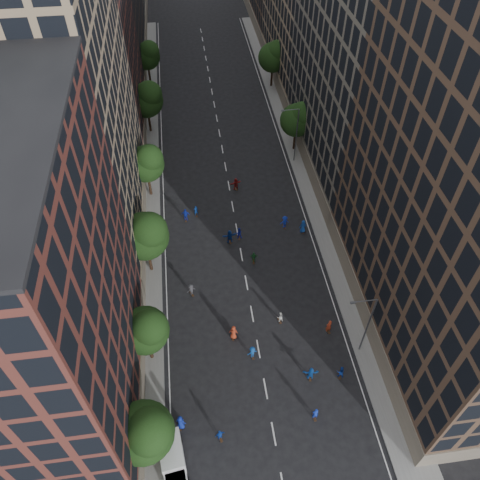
{
  "coord_description": "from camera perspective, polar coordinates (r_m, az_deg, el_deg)",
  "views": [
    {
      "loc": [
        -5.32,
        -11.56,
        44.18
      ],
      "look_at": [
        -0.08,
        27.66,
        2.0
      ],
      "focal_mm": 35.0,
      "sensor_mm": 36.0,
      "label": 1
    }
  ],
  "objects": [
    {
      "name": "skater_3",
      "position": [
        49.9,
        1.51,
        -13.55
      ],
      "size": [
        1.17,
        0.85,
        1.63
      ],
      "primitive_type": "imported",
      "rotation": [
        0.0,
        0.0,
        3.39
      ],
      "color": "#13479B",
      "rests_on": "ground"
    },
    {
      "name": "skater_11",
      "position": [
        59.65,
        -1.26,
        0.4
      ],
      "size": [
        1.87,
        0.86,
        1.94
      ],
      "primitive_type": "imported",
      "rotation": [
        0.0,
        0.0,
        3.3
      ],
      "color": "navy",
      "rests_on": "ground"
    },
    {
      "name": "sidewalk_left",
      "position": [
        74.01,
        -11.4,
        9.23
      ],
      "size": [
        4.0,
        105.0,
        0.15
      ],
      "primitive_type": "cube",
      "color": "slate",
      "rests_on": "ground"
    },
    {
      "name": "tree_left_1",
      "position": [
        46.59,
        -11.36,
        -10.64
      ],
      "size": [
        4.8,
        4.8,
        8.21
      ],
      "color": "black",
      "rests_on": "ground"
    },
    {
      "name": "skater_0",
      "position": [
        46.87,
        -7.26,
        -21.2
      ],
      "size": [
        1.1,
        0.92,
        1.93
      ],
      "primitive_type": "imported",
      "rotation": [
        0.0,
        0.0,
        2.77
      ],
      "color": "#122695",
      "rests_on": "ground"
    },
    {
      "name": "skater_2",
      "position": [
        49.87,
        12.15,
        -15.45
      ],
      "size": [
        0.92,
        0.79,
        1.63
      ],
      "primitive_type": "imported",
      "rotation": [
        0.0,
        0.0,
        2.9
      ],
      "color": "#13359F",
      "rests_on": "ground"
    },
    {
      "name": "skater_13",
      "position": [
        63.57,
        -5.39,
        3.55
      ],
      "size": [
        0.65,
        0.5,
        1.61
      ],
      "primitive_type": "imported",
      "rotation": [
        0.0,
        0.0,
        3.35
      ],
      "color": "#133E9D",
      "rests_on": "ground"
    },
    {
      "name": "tree_right_a",
      "position": [
        72.77,
        7.09,
        14.47
      ],
      "size": [
        5.0,
        5.0,
        8.39
      ],
      "color": "black",
      "rests_on": "ground"
    },
    {
      "name": "tree_right_b",
      "position": [
        89.7,
        4.16,
        21.49
      ],
      "size": [
        5.2,
        5.2,
        8.83
      ],
      "color": "black",
      "rests_on": "ground"
    },
    {
      "name": "skater_9",
      "position": [
        54.64,
        -5.97,
        -6.08
      ],
      "size": [
        1.19,
        0.96,
        1.61
      ],
      "primitive_type": "imported",
      "rotation": [
        0.0,
        0.0,
        3.55
      ],
      "color": "#3A3A3E",
      "rests_on": "ground"
    },
    {
      "name": "skater_4",
      "position": [
        46.37,
        -2.46,
        -22.66
      ],
      "size": [
        0.98,
        0.63,
        1.55
      ],
      "primitive_type": "imported",
      "rotation": [
        0.0,
        0.0,
        3.44
      ],
      "color": "#1541B0",
      "rests_on": "ground"
    },
    {
      "name": "skater_17",
      "position": [
        67.27,
        -0.52,
        6.82
      ],
      "size": [
        1.81,
        1.02,
        1.86
      ],
      "primitive_type": "imported",
      "rotation": [
        0.0,
        0.0,
        3.43
      ],
      "color": "maroon",
      "rests_on": "ground"
    },
    {
      "name": "streetlamp_far",
      "position": [
        70.48,
        6.74,
        12.88
      ],
      "size": [
        2.64,
        0.22,
        9.06
      ],
      "color": "#595B60",
      "rests_on": "ground"
    },
    {
      "name": "skater_15",
      "position": [
        61.82,
        5.46,
        2.17
      ],
      "size": [
        1.28,
        0.83,
        1.87
      ],
      "primitive_type": "imported",
      "rotation": [
        0.0,
        0.0,
        3.26
      ],
      "color": "#1429A7",
      "rests_on": "ground"
    },
    {
      "name": "skater_10",
      "position": [
        57.5,
        1.7,
        -2.15
      ],
      "size": [
        1.01,
        0.56,
        1.63
      ],
      "primitive_type": "imported",
      "rotation": [
        0.0,
        0.0,
        2.96
      ],
      "color": "#1D6329",
      "rests_on": "ground"
    },
    {
      "name": "skater_8",
      "position": [
        52.44,
        4.89,
        -9.36
      ],
      "size": [
        0.82,
        0.69,
        1.5
      ],
      "primitive_type": "imported",
      "rotation": [
        0.0,
        0.0,
        3.32
      ],
      "color": "silver",
      "rests_on": "ground"
    },
    {
      "name": "skater_7",
      "position": [
        52.28,
        10.78,
        -10.29
      ],
      "size": [
        0.78,
        0.63,
        1.88
      ],
      "primitive_type": "imported",
      "rotation": [
        0.0,
        0.0,
        3.43
      ],
      "color": "#AC351C",
      "rests_on": "ground"
    },
    {
      "name": "bldg_left_c",
      "position": [
        77.05,
        -18.52,
        21.56
      ],
      "size": [
        14.0,
        20.0,
        28.0
      ],
      "primitive_type": "cube",
      "color": "#592922",
      "rests_on": "ground"
    },
    {
      "name": "bldg_right_b",
      "position": [
        66.67,
        15.58,
        20.71
      ],
      "size": [
        14.0,
        28.0,
        33.0
      ],
      "primitive_type": "cube",
      "color": "#605A4F",
      "rests_on": "ground"
    },
    {
      "name": "tree_left_5",
      "position": [
        92.05,
        -11.22,
        21.28
      ],
      "size": [
        4.8,
        4.8,
        8.33
      ],
      "color": "black",
      "rests_on": "ground"
    },
    {
      "name": "skater_5",
      "position": [
        49.2,
        8.61,
        -15.81
      ],
      "size": [
        1.66,
        0.69,
        1.74
      ],
      "primitive_type": "imported",
      "rotation": [
        0.0,
        0.0,
        3.03
      ],
      "color": "#1651B3",
      "rests_on": "ground"
    },
    {
      "name": "skater_6",
      "position": [
        50.92,
        -0.8,
        -11.22
      ],
      "size": [
        1.09,
        0.88,
        1.95
      ],
      "primitive_type": "imported",
      "rotation": [
        0.0,
        0.0,
        2.84
      ],
      "color": "#A9351C",
      "rests_on": "ground"
    },
    {
      "name": "skater_1",
      "position": [
        47.53,
        9.17,
        -20.17
      ],
      "size": [
        0.63,
        0.42,
        1.69
      ],
      "primitive_type": "imported",
      "rotation": [
        0.0,
        0.0,
        3.17
      ],
      "color": "#1630B2",
      "rests_on": "ground"
    },
    {
      "name": "tree_left_2",
      "position": [
        53.49,
        -11.4,
        0.65
      ],
      "size": [
        5.6,
        5.6,
        9.45
      ],
      "color": "black",
      "rests_on": "ground"
    },
    {
      "name": "sidewalk_right",
      "position": [
        75.72,
        7.22,
        10.8
      ],
      "size": [
        4.0,
        105.0,
        0.15
      ],
      "primitive_type": "cube",
      "color": "slate",
      "rests_on": "ground"
    },
    {
      "name": "streetlamp_near",
      "position": [
        48.2,
        15.17,
        -9.73
      ],
      "size": [
        2.64,
        0.22,
        9.06
      ],
      "color": "#595B60",
      "rests_on": "ground"
    },
    {
      "name": "ground",
      "position": [
        68.11,
        -1.31,
        6.37
      ],
      "size": [
        240.0,
        240.0,
        0.0
      ],
      "primitive_type": "plane",
      "color": "black",
      "rests_on": "ground"
    },
    {
      "name": "tree_left_0",
      "position": [
        41.6,
        -11.48,
        -21.97
      ],
      "size": [
        5.2,
        5.2,
        8.83
      ],
      "color": "black",
      "rests_on": "ground"
    },
    {
      "name": "tree_left_3",
      "position": [
        64.4,
        -11.29,
        9.27
      ],
      "size": [
        5.0,
        5.0,
        8.58
      ],
      "color": "black",
      "rests_on": "ground"
    },
    {
      "name": "bldg_left_b",
      "position": [
        55.62,
        -21.46,
        14.31
      ],
      "size": [
        14.0,
        26.0,
        34.0
      ],
      "primitive_type": "cube",
      "color": "#907A5E",
      "rests_on": "ground"
    },
    {
      "name": "tree_left_4",
      "position": [
        77.63,
        -11.28,
        16.56
      ],
      "size": [
        5.4,
        5.4,
        9.08
      ],
      "color": "black",
      "rests_on": "ground"
    },
    {
      "name": "bldg_left_a",
      "position": [
        39.34,
        -25.09,
        -7.26
      ],
      "size": [
        14.0,
        22.0,
        30.0
      ],
      "primitive_type": "cube",
      "color": "#592922",
      "rests_on": "ground"
    },
    {
      "name": "skater_14",
      "position": [
        60.24,
        -0.14,
        0.82
      ],
      "size": [
        0.87,
        0.71,
        1.67
      ],
      "primitive_type": "imported",
      "rotation": [
        0.0,
        0.0,
        3.05
      ],
      "color": "#141EA7",
      "rests_on": "ground"
    },
    {
      "name": "cargo_van",
      "position": [
        45.52,
        -8.21,
        -24.86
      ],
      "size": [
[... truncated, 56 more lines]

